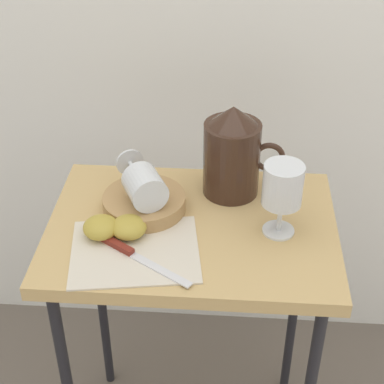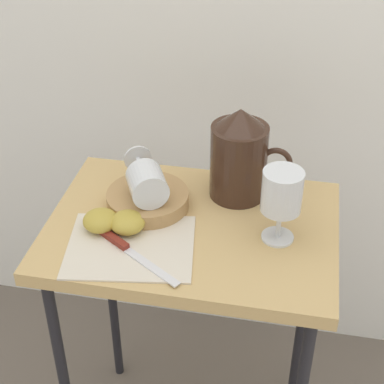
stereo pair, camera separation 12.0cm
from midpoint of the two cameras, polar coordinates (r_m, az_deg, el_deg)
The scene contains 9 objects.
table at distance 1.30m, azimuth -2.66°, elevation -5.87°, with size 0.59×0.42×0.72m.
linen_napkin at distance 1.19m, azimuth -8.20°, elevation -5.56°, with size 0.24×0.20×0.00m, color beige.
basket_tray at distance 1.28m, azimuth -7.12°, elevation -1.13°, with size 0.17×0.17×0.04m, color #AD8451.
pitcher at distance 1.30m, azimuth 1.10°, elevation 3.08°, with size 0.17×0.12×0.20m.
wine_glass_upright at distance 1.17m, azimuth 5.51°, elevation 0.21°, with size 0.08×0.08×0.15m.
wine_glass_tipped_near at distance 1.24m, azimuth -7.23°, elevation 0.47°, with size 0.12×0.16×0.08m.
apple_half_left at distance 1.22m, azimuth -11.24°, elevation -3.33°, with size 0.07×0.07×0.04m, color #B29938.
apple_half_right at distance 1.21m, azimuth -8.71°, elevation -3.35°, with size 0.07×0.07×0.04m, color #B29938.
knife at distance 1.18m, azimuth -8.72°, elevation -5.64°, with size 0.19×0.14×0.01m.
Camera 1 is at (0.07, -0.98, 1.49)m, focal length 57.57 mm.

